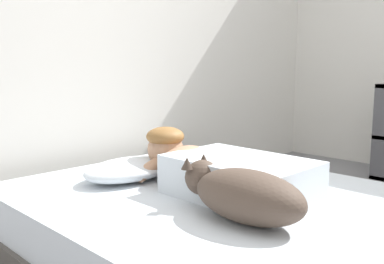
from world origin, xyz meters
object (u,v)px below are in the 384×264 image
Objects in this scene: coffee_cup at (212,166)px; person_lying at (217,169)px; pillow at (130,169)px; cell_phone at (256,185)px; dog at (242,193)px; bed at (222,228)px.

person_lying is at bearing -133.95° from coffee_cup.
pillow is 0.65m from cell_phone.
dog is 0.73m from coffee_cup.
pillow is at bearing 151.90° from coffee_cup.
dog is 0.50m from cell_phone.
coffee_cup is at bearing -28.10° from pillow.
person_lying is (0.17, -0.46, 0.05)m from pillow.
pillow is 0.45m from coffee_cup.
cell_phone is at bearing -55.17° from pillow.
dog is at bearing -149.76° from cell_phone.
bed is 2.17× the size of person_lying.
coffee_cup is 0.89× the size of cell_phone.
pillow is at bearing 124.83° from cell_phone.
cell_phone is (-0.03, -0.32, -0.03)m from coffee_cup.
person_lying is 0.24m from cell_phone.
dog reaches higher than cell_phone.
pillow is 0.57× the size of person_lying.
coffee_cup is (0.45, 0.57, -0.07)m from dog.
cell_phone is at bearing -95.41° from coffee_cup.
bed is 0.58m from pillow.
person_lying is at bearing 55.81° from dog.
person_lying is 0.39m from dog.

